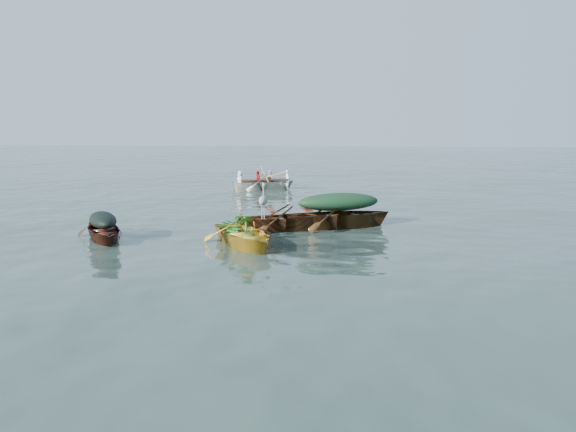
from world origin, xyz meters
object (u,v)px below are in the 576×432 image
object	(u,v)px
yellow_dinghy	(244,245)
heron	(263,207)
open_wooden_boat	(289,230)
dark_covered_boat	(104,240)
green_tarp_boat	(338,228)
rowed_boat	(264,190)

from	to	relation	value
yellow_dinghy	heron	size ratio (longest dim) A/B	3.74
open_wooden_boat	heron	xyz separation A→B (m)	(-0.43, -1.88, 0.93)
dark_covered_boat	heron	xyz separation A→B (m)	(4.23, 0.07, 0.93)
dark_covered_boat	open_wooden_boat	world-z (taller)	open_wooden_boat
heron	open_wooden_boat	bearing A→B (deg)	43.50
dark_covered_boat	green_tarp_boat	bearing A→B (deg)	-9.81
green_tarp_boat	heron	distance (m)	3.18
yellow_dinghy	green_tarp_boat	bearing A→B (deg)	17.39
green_tarp_boat	heron	world-z (taller)	heron
yellow_dinghy	open_wooden_boat	bearing A→B (deg)	35.26
dark_covered_boat	rowed_boat	world-z (taller)	rowed_boat
open_wooden_boat	rowed_boat	bearing A→B (deg)	-5.66
yellow_dinghy	green_tarp_boat	world-z (taller)	green_tarp_boat
yellow_dinghy	dark_covered_boat	distance (m)	3.81
heron	dark_covered_boat	bearing A→B (deg)	147.20
dark_covered_boat	rowed_boat	size ratio (longest dim) A/B	0.78
open_wooden_boat	rowed_boat	world-z (taller)	rowed_boat
open_wooden_boat	rowed_boat	xyz separation A→B (m)	(-2.38, 9.94, 0.00)
yellow_dinghy	rowed_boat	distance (m)	12.26
dark_covered_boat	open_wooden_boat	xyz separation A→B (m)	(4.65, 1.95, 0.00)
open_wooden_boat	yellow_dinghy	bearing A→B (deg)	139.87
dark_covered_boat	rowed_boat	xyz separation A→B (m)	(2.28, 11.89, 0.00)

